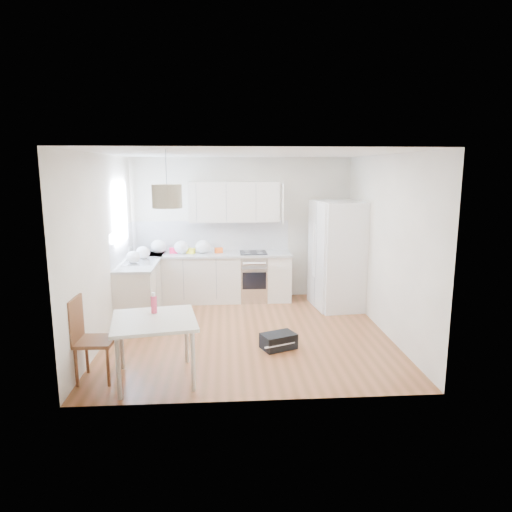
{
  "coord_description": "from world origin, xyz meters",
  "views": [
    {
      "loc": [
        -0.33,
        -6.67,
        2.48
      ],
      "look_at": [
        0.16,
        0.4,
        1.13
      ],
      "focal_mm": 32.0,
      "sensor_mm": 36.0,
      "label": 1
    }
  ],
  "objects_px": {
    "refrigerator": "(339,255)",
    "dining_table": "(154,326)",
    "dining_chair": "(96,339)",
    "gym_bag": "(279,341)"
  },
  "relations": [
    {
      "from": "refrigerator",
      "to": "dining_table",
      "type": "height_order",
      "value": "refrigerator"
    },
    {
      "from": "dining_table",
      "to": "dining_chair",
      "type": "xyz_separation_m",
      "value": [
        -0.7,
        0.05,
        -0.17
      ]
    },
    {
      "from": "gym_bag",
      "to": "dining_chair",
      "type": "bearing_deg",
      "value": 176.97
    },
    {
      "from": "refrigerator",
      "to": "dining_table",
      "type": "distance_m",
      "value": 3.99
    },
    {
      "from": "dining_chair",
      "to": "refrigerator",
      "type": "bearing_deg",
      "value": 39.28
    },
    {
      "from": "dining_table",
      "to": "refrigerator",
      "type": "bearing_deg",
      "value": 33.77
    },
    {
      "from": "gym_bag",
      "to": "refrigerator",
      "type": "bearing_deg",
      "value": 32.75
    },
    {
      "from": "dining_table",
      "to": "gym_bag",
      "type": "height_order",
      "value": "dining_table"
    },
    {
      "from": "dining_chair",
      "to": "gym_bag",
      "type": "height_order",
      "value": "dining_chair"
    },
    {
      "from": "refrigerator",
      "to": "gym_bag",
      "type": "bearing_deg",
      "value": -130.94
    }
  ]
}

